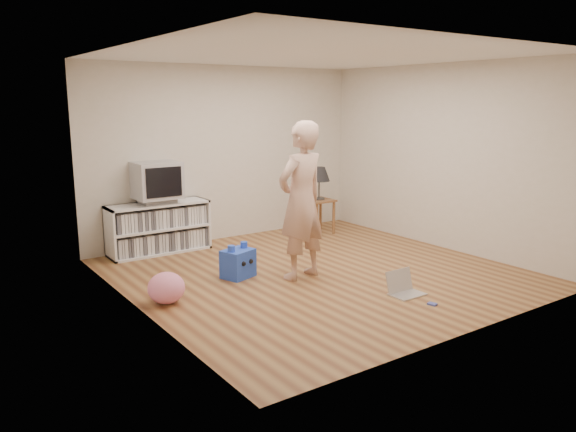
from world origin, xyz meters
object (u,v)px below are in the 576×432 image
(person, at_px, (301,201))
(laptop, at_px, (403,288))
(crt_tv, at_px, (157,180))
(plush_blue, at_px, (238,263))
(side_table, at_px, (319,208))
(dvd_deck, at_px, (157,201))
(media_unit, at_px, (158,228))
(table_lamp, at_px, (319,175))
(plush_pink, at_px, (166,288))

(person, relative_size, laptop, 5.03)
(crt_tv, bearing_deg, plush_blue, -78.42)
(crt_tv, xyz_separation_m, plush_blue, (0.33, -1.62, -0.84))
(laptop, bearing_deg, side_table, 69.79)
(crt_tv, bearing_deg, dvd_deck, 90.00)
(media_unit, height_order, crt_tv, crt_tv)
(laptop, relative_size, plush_blue, 0.86)
(table_lamp, xyz_separation_m, plush_blue, (-2.21, -1.25, -0.76))
(side_table, bearing_deg, media_unit, 171.36)
(side_table, bearing_deg, crt_tv, 171.78)
(media_unit, distance_m, plush_blue, 1.68)
(person, xyz_separation_m, laptop, (0.58, -1.12, -0.86))
(dvd_deck, xyz_separation_m, laptop, (1.52, -3.18, -0.67))
(media_unit, relative_size, laptop, 3.77)
(plush_pink, bearing_deg, person, -3.39)
(media_unit, xyz_separation_m, side_table, (2.54, -0.39, 0.07))
(crt_tv, distance_m, person, 2.27)
(dvd_deck, distance_m, plush_pink, 2.17)
(crt_tv, height_order, table_lamp, crt_tv)
(media_unit, relative_size, table_lamp, 2.72)
(media_unit, relative_size, plush_pink, 3.60)
(table_lamp, distance_m, plush_pink, 3.71)
(laptop, height_order, plush_pink, plush_pink)
(table_lamp, bearing_deg, crt_tv, 171.78)
(media_unit, bearing_deg, table_lamp, -8.64)
(side_table, xyz_separation_m, person, (-1.59, -1.69, 0.52))
(crt_tv, distance_m, plush_pink, 2.26)
(side_table, relative_size, plush_pink, 1.41)
(table_lamp, distance_m, person, 2.32)
(plush_pink, bearing_deg, dvd_deck, 69.68)
(crt_tv, distance_m, side_table, 2.63)
(person, height_order, laptop, person)
(dvd_deck, relative_size, side_table, 0.82)
(crt_tv, xyz_separation_m, table_lamp, (2.54, -0.37, -0.08))
(person, height_order, plush_blue, person)
(laptop, distance_m, plush_blue, 1.96)
(person, distance_m, plush_pink, 1.84)
(plush_blue, bearing_deg, laptop, -71.27)
(dvd_deck, bearing_deg, table_lamp, -8.29)
(side_table, distance_m, person, 2.38)
(person, distance_m, plush_blue, 1.07)
(media_unit, xyz_separation_m, dvd_deck, (0.00, -0.02, 0.39))
(side_table, distance_m, table_lamp, 0.53)
(plush_blue, xyz_separation_m, plush_pink, (-1.06, -0.34, -0.01))
(crt_tv, height_order, laptop, crt_tv)
(crt_tv, bearing_deg, plush_pink, -110.35)
(table_lamp, relative_size, plush_pink, 1.32)
(crt_tv, bearing_deg, side_table, -8.22)
(dvd_deck, relative_size, laptop, 1.21)
(dvd_deck, height_order, table_lamp, table_lamp)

